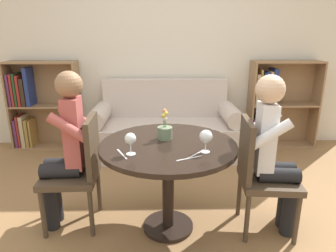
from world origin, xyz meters
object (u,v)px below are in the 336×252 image
chair_left (79,168)px  person_right (274,152)px  wine_glass_left (130,139)px  bookshelf_left (37,106)px  flower_vase (165,131)px  couch (165,130)px  chair_right (260,172)px  wine_glass_right (206,137)px  person_left (65,149)px  bookshelf_right (274,103)px

chair_left → person_right: 1.49m
wine_glass_left → bookshelf_left: bearing=125.2°
person_right → flower_vase: 0.83m
person_right → couch: bearing=30.7°
couch → chair_right: couch is taller
person_right → wine_glass_left: bearing=104.1°
chair_right → person_right: person_right is taller
chair_left → wine_glass_right: bearing=72.8°
wine_glass_right → flower_vase: flower_vase is taller
chair_left → flower_vase: size_ratio=3.86×
wine_glass_left → wine_glass_right: wine_glass_right is taller
chair_left → person_left: 0.19m
couch → chair_left: bearing=-114.7°
flower_vase → chair_left: bearing=-178.1°
bookshelf_left → flower_vase: 2.45m
person_right → wine_glass_right: person_right is taller
chair_right → person_left: size_ratio=0.72×
chair_left → person_right: (1.48, -0.11, 0.16)m
person_left → wine_glass_right: size_ratio=7.84×
chair_right → wine_glass_left: bearing=105.7°
chair_left → bookshelf_right: bearing=127.3°
bookshelf_right → wine_glass_right: (-1.22, -2.04, 0.24)m
couch → bookshelf_right: size_ratio=1.60×
bookshelf_right → person_left: (-2.26, -1.79, 0.07)m
person_left → chair_left: bearing=91.4°
person_left → couch: bearing=150.5°
person_right → flower_vase: size_ratio=5.27×
person_left → bookshelf_right: bearing=126.2°
couch → flower_vase: size_ratio=7.93×
wine_glass_left → chair_left: bearing=147.6°
person_left → wine_glass_right: 1.08m
flower_vase → person_right: bearing=-9.6°
flower_vase → wine_glass_left: bearing=-127.5°
bookshelf_left → flower_vase: (1.69, -1.76, 0.22)m
chair_right → wine_glass_left: chair_right is taller
bookshelf_left → chair_left: bookshelf_left is taller
chair_left → flower_vase: flower_vase is taller
couch → bookshelf_left: bookshelf_left is taller
couch → bookshelf_left: (-1.71, 0.27, 0.25)m
couch → bookshelf_right: bookshelf_right is taller
person_right → chair_right: bearing=86.6°
couch → wine_glass_left: (-0.25, -1.79, 0.52)m
bookshelf_right → wine_glass_right: 2.39m
couch → wine_glass_right: bearing=-81.9°
bookshelf_right → chair_left: size_ratio=1.28×
couch → wine_glass_left: size_ratio=12.28×
bookshelf_right → chair_right: bookshelf_right is taller
person_left → chair_right: bearing=84.2°
wine_glass_left → wine_glass_right: 0.51m
chair_left → bookshelf_left: bearing=-152.5°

